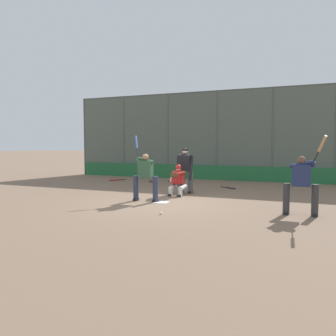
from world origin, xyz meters
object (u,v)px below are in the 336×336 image
(umpire_home, at_px, (185,169))
(batter_on_deck, at_px, (301,183))
(baseball_loose, at_px, (161,213))
(catcher_behind_plate, at_px, (177,180))
(batter_at_plate, at_px, (145,175))
(spare_bat_first_base_side, at_px, (151,182))
(fielding_glove_on_dirt, at_px, (179,184))
(spare_bat_near_backstop, at_px, (173,181))
(spare_bat_by_padding, at_px, (230,188))
(spare_bat_third_base_side, at_px, (115,180))

(umpire_home, height_order, batter_on_deck, batter_on_deck)
(umpire_home, bearing_deg, baseball_loose, 104.15)
(umpire_home, bearing_deg, catcher_behind_plate, 91.17)
(batter_on_deck, relative_size, baseball_loose, 28.40)
(baseball_loose, bearing_deg, batter_at_plate, -53.24)
(spare_bat_first_base_side, bearing_deg, baseball_loose, 163.18)
(fielding_glove_on_dirt, bearing_deg, spare_bat_first_base_side, -22.87)
(umpire_home, xyz_separation_m, spare_bat_near_backstop, (1.88, -3.58, -0.90))
(baseball_loose, bearing_deg, spare_bat_by_padding, -96.63)
(batter_on_deck, bearing_deg, fielding_glove_on_dirt, 135.61)
(spare_bat_near_backstop, bearing_deg, batter_at_plate, 40.38)
(catcher_behind_plate, relative_size, spare_bat_third_base_side, 1.55)
(umpire_home, distance_m, spare_bat_by_padding, 2.52)
(spare_bat_by_padding, height_order, baseball_loose, baseball_loose)
(batter_on_deck, height_order, spare_bat_near_backstop, batter_on_deck)
(umpire_home, relative_size, spare_bat_third_base_side, 2.33)
(catcher_behind_plate, height_order, baseball_loose, catcher_behind_plate)
(batter_at_plate, bearing_deg, batter_on_deck, 172.29)
(batter_on_deck, xyz_separation_m, spare_bat_third_base_side, (8.97, -5.51, -0.82))
(fielding_glove_on_dirt, bearing_deg, baseball_loose, 105.45)
(batter_at_plate, xyz_separation_m, spare_bat_by_padding, (-1.99, -4.15, -0.82))
(umpire_home, relative_size, spare_bat_first_base_side, 2.70)
(catcher_behind_plate, xyz_separation_m, spare_bat_first_base_side, (2.73, -3.63, -0.56))
(batter_on_deck, bearing_deg, spare_bat_by_padding, 119.79)
(spare_bat_first_base_side, relative_size, fielding_glove_on_dirt, 2.15)
(baseball_loose, bearing_deg, catcher_behind_plate, -77.51)
(catcher_behind_plate, bearing_deg, fielding_glove_on_dirt, -65.49)
(umpire_home, distance_m, spare_bat_first_base_side, 4.09)
(catcher_behind_plate, relative_size, spare_bat_first_base_side, 1.80)
(catcher_behind_plate, bearing_deg, spare_bat_first_base_side, -47.16)
(batter_at_plate, height_order, catcher_behind_plate, batter_at_plate)
(batter_at_plate, bearing_deg, umpire_home, -108.15)
(umpire_home, bearing_deg, spare_bat_third_base_side, -25.76)
(umpire_home, height_order, spare_bat_third_base_side, umpire_home)
(spare_bat_by_padding, bearing_deg, baseball_loose, -62.42)
(batter_on_deck, relative_size, fielding_glove_on_dirt, 7.05)
(spare_bat_first_base_side, bearing_deg, umpire_home, -179.54)
(spare_bat_near_backstop, relative_size, fielding_glove_on_dirt, 2.69)
(spare_bat_third_base_side, bearing_deg, batter_at_plate, 77.18)
(batter_on_deck, relative_size, spare_bat_first_base_side, 3.28)
(batter_at_plate, bearing_deg, spare_bat_by_padding, -117.78)
(catcher_behind_plate, height_order, spare_bat_by_padding, catcher_behind_plate)
(batter_on_deck, bearing_deg, spare_bat_first_base_side, 139.87)
(batter_at_plate, xyz_separation_m, spare_bat_first_base_side, (2.14, -5.10, -0.82))
(fielding_glove_on_dirt, bearing_deg, catcher_behind_plate, 108.65)
(umpire_home, distance_m, batter_on_deck, 4.93)
(spare_bat_near_backstop, distance_m, spare_bat_first_base_side, 1.14)
(fielding_glove_on_dirt, xyz_separation_m, baseball_loose, (-1.69, 6.10, -0.02))
(batter_at_plate, height_order, spare_bat_first_base_side, batter_at_plate)
(batter_at_plate, relative_size, catcher_behind_plate, 1.90)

